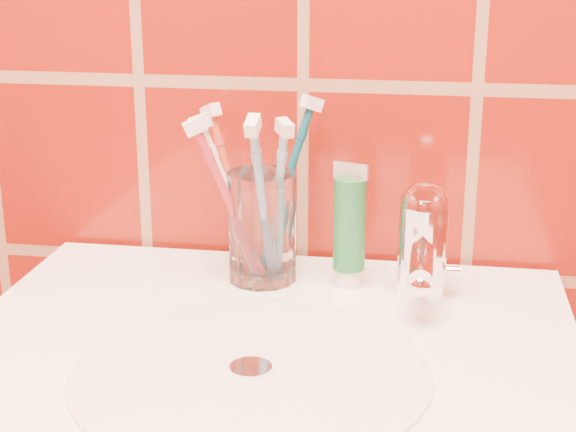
# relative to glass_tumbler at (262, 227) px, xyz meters

# --- Properties ---
(glass_tumbler) EXTENTS (0.08, 0.08, 0.12)m
(glass_tumbler) POSITION_rel_glass_tumbler_xyz_m (0.00, 0.00, 0.00)
(glass_tumbler) COLOR white
(glass_tumbler) RESTS_ON pedestal_sink
(toothpaste_tube) EXTENTS (0.04, 0.03, 0.13)m
(toothpaste_tube) POSITION_rel_glass_tumbler_xyz_m (0.09, -0.00, 0.00)
(toothpaste_tube) COLOR white
(toothpaste_tube) RESTS_ON pedestal_sink
(faucet) EXTENTS (0.05, 0.11, 0.12)m
(faucet) POSITION_rel_glass_tumbler_xyz_m (0.16, -0.02, 0.01)
(faucet) COLOR white
(faucet) RESTS_ON pedestal_sink
(toothbrush_0) EXTENTS (0.14, 0.12, 0.19)m
(toothbrush_0) POSITION_rel_glass_tumbler_xyz_m (-0.03, -0.02, 0.03)
(toothbrush_0) COLOR #A72333
(toothbrush_0) RESTS_ON glass_tumbler
(toothbrush_1) EXTENTS (0.03, 0.16, 0.21)m
(toothbrush_1) POSITION_rel_glass_tumbler_xyz_m (0.01, -0.04, 0.03)
(toothbrush_1) COLOR #6888BA
(toothbrush_1) RESTS_ON glass_tumbler
(toothbrush_2) EXTENTS (0.15, 0.14, 0.20)m
(toothbrush_2) POSITION_rel_glass_tumbler_xyz_m (0.02, 0.03, 0.03)
(toothbrush_2) COLOR #0B4B61
(toothbrush_2) RESTS_ON glass_tumbler
(toothbrush_3) EXTENTS (0.09, 0.10, 0.19)m
(toothbrush_3) POSITION_rel_glass_tumbler_xyz_m (0.02, -0.01, 0.03)
(toothbrush_3) COLOR #7AB4D9
(toothbrush_3) RESTS_ON glass_tumbler
(toothbrush_4) EXTENTS (0.10, 0.09, 0.18)m
(toothbrush_4) POSITION_rel_glass_tumbler_xyz_m (-0.03, -0.01, 0.03)
(toothbrush_4) COLOR white
(toothbrush_4) RESTS_ON glass_tumbler
(toothbrush_5) EXTENTS (0.15, 0.15, 0.20)m
(toothbrush_5) POSITION_rel_glass_tumbler_xyz_m (-0.03, 0.01, 0.03)
(toothbrush_5) COLOR #A23622
(toothbrush_5) RESTS_ON glass_tumbler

